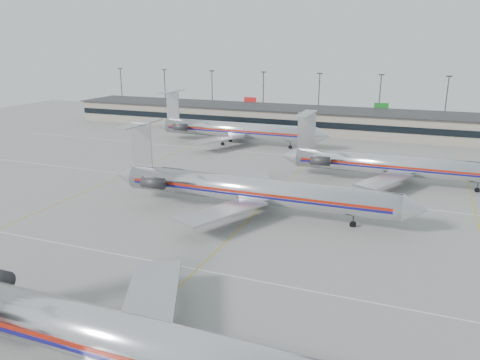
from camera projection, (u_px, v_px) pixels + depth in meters
The scene contains 8 objects.
ground at pixel (147, 317), 42.46m from camera, with size 260.00×260.00×0.00m, color gray.
apron_markings at pixel (197, 269), 51.38m from camera, with size 160.00×0.15×0.02m, color silver.
terminal at pixel (339, 121), 129.05m from camera, with size 162.00×17.00×6.25m.
light_mast_row at pixel (349, 96), 140.04m from camera, with size 163.60×0.40×15.28m.
jet_foreground at pixel (109, 336), 33.57m from camera, with size 48.86×28.77×12.79m.
jet_second_row at pixel (248, 189), 67.55m from camera, with size 47.19×27.78×12.35m.
jet_third_row at pixel (394, 165), 81.75m from camera, with size 43.12×26.52×11.79m.
jet_back_row at pixel (234, 130), 114.03m from camera, with size 45.62×28.06×12.47m.
Camera 1 is at (21.47, -31.56, 23.92)m, focal length 35.00 mm.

